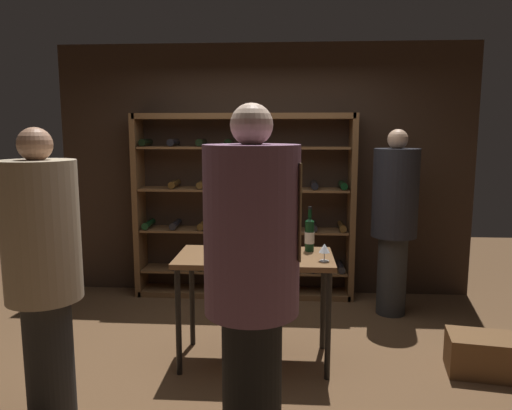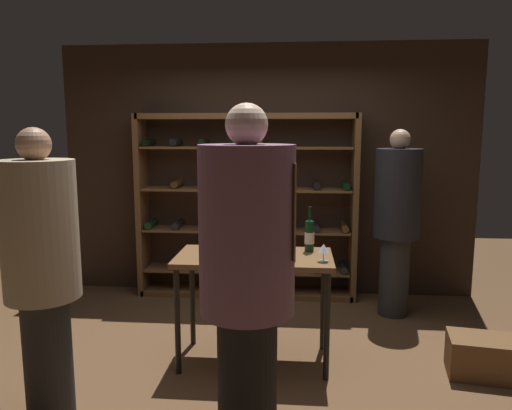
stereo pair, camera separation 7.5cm
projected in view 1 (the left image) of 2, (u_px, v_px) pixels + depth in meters
ground_plane at (254, 358)px, 3.90m from camera, size 9.44×9.44×0.00m
back_wall at (265, 171)px, 5.39m from camera, size 4.54×0.10×2.74m
wine_rack at (243, 208)px, 5.26m from camera, size 2.38×0.32×1.99m
tasting_table at (255, 267)px, 3.75m from camera, size 1.20×0.61×0.86m
person_host_in_suit at (43, 264)px, 2.95m from camera, size 0.45×0.45×1.83m
person_bystander_red_print at (394, 214)px, 4.71m from camera, size 0.44×0.44×1.83m
person_bystander_dark_jacket at (252, 270)px, 2.61m from camera, size 0.52×0.51×1.95m
wine_crate at (481, 355)px, 3.64m from camera, size 0.53×0.41×0.29m
wine_bottle_red_label at (310, 234)px, 3.85m from camera, size 0.08×0.08×0.36m
wine_bottle_amber_reserve at (244, 232)px, 3.92m from camera, size 0.09×0.09×0.39m
wine_glass_stemmed_left at (324, 249)px, 3.55m from camera, size 0.08×0.08×0.13m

